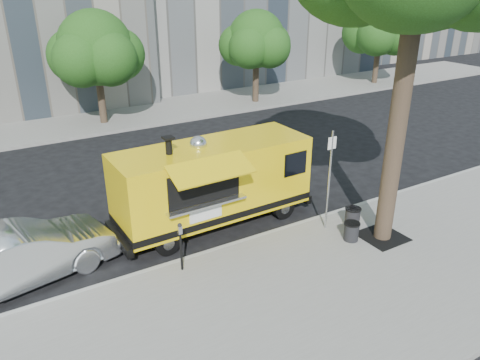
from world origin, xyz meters
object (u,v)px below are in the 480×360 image
object	(u,v)px
far_tree_c	(256,39)
far_tree_d	(381,27)
far_tree_b	(95,48)
trash_bin_left	(353,216)
parking_meter	(181,241)
trash_bin_right	(352,231)
food_truck	(213,182)
sedan	(22,255)
sign_post	(329,175)

from	to	relation	value
far_tree_c	far_tree_d	bearing A→B (deg)	1.15
far_tree_b	trash_bin_left	distance (m)	15.31
parking_meter	trash_bin_right	distance (m)	4.87
far_tree_b	food_truck	distance (m)	12.37
far_tree_d	trash_bin_left	size ratio (longest dim) A/B	9.83
trash_bin_right	parking_meter	bearing A→B (deg)	166.72
far_tree_d	food_truck	world-z (taller)	far_tree_d
parking_meter	sedan	xyz separation A→B (m)	(-3.45, 1.75, -0.24)
far_tree_b	far_tree_c	size ratio (longest dim) A/B	1.06
far_tree_b	parking_meter	distance (m)	14.48
far_tree_b	far_tree_c	xyz separation A→B (m)	(9.00, -0.30, -0.12)
far_tree_c	far_tree_d	world-z (taller)	far_tree_d
sign_post	sedan	distance (m)	8.31
sign_post	trash_bin_right	xyz separation A→B (m)	(0.16, -0.91, -1.41)
food_truck	trash_bin_right	size ratio (longest dim) A/B	11.47
far_tree_d	sedan	world-z (taller)	far_tree_d
parking_meter	trash_bin_right	xyz separation A→B (m)	(4.71, -1.11, -0.54)
far_tree_b	sedan	world-z (taller)	far_tree_b
far_tree_d	far_tree_c	bearing A→B (deg)	-178.85
far_tree_b	far_tree_c	world-z (taller)	far_tree_b
far_tree_d	sedan	distance (m)	27.51
far_tree_b	trash_bin_right	size ratio (longest dim) A/B	10.17
far_tree_d	trash_bin_right	distance (m)	22.45
sign_post	far_tree_d	bearing A→B (deg)	40.70
far_tree_b	food_truck	bearing A→B (deg)	-90.35
trash_bin_right	far_tree_d	bearing A→B (deg)	42.76
far_tree_b	sign_post	size ratio (longest dim) A/B	1.83
trash_bin_left	far_tree_c	bearing A→B (deg)	68.27
far_tree_d	trash_bin_right	bearing A→B (deg)	-137.24
sedan	sign_post	bearing A→B (deg)	-114.91
far_tree_c	sign_post	distance (m)	15.48
far_tree_c	far_tree_d	distance (m)	10.00
far_tree_c	parking_meter	bearing A→B (deg)	-128.66
far_tree_d	trash_bin_right	world-z (taller)	far_tree_d
sedan	trash_bin_left	world-z (taller)	sedan
far_tree_b	far_tree_d	xyz separation A→B (m)	(19.00, -0.10, 0.06)
far_tree_d	sign_post	xyz separation A→B (m)	(-16.45, -14.15, -2.04)
far_tree_b	far_tree_d	distance (m)	19.00
parking_meter	trash_bin_left	bearing A→B (deg)	-5.42
far_tree_d	parking_meter	world-z (taller)	far_tree_d
far_tree_b	sign_post	bearing A→B (deg)	-79.85
far_tree_c	parking_meter	world-z (taller)	far_tree_c
far_tree_d	parking_meter	bearing A→B (deg)	-146.40
sedan	trash_bin_right	xyz separation A→B (m)	(8.16, -2.86, -0.30)
far_tree_b	parking_meter	size ratio (longest dim) A/B	4.12
trash_bin_left	trash_bin_right	bearing A→B (deg)	-135.04
sign_post	parking_meter	xyz separation A→B (m)	(-4.55, 0.20, -0.87)
far_tree_b	trash_bin_right	world-z (taller)	far_tree_b
far_tree_d	far_tree_b	bearing A→B (deg)	179.70
food_truck	trash_bin_right	xyz separation A→B (m)	(2.78, -3.03, -0.98)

